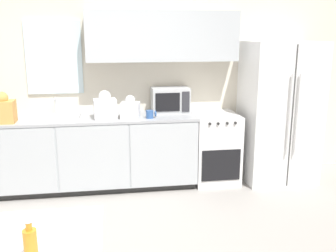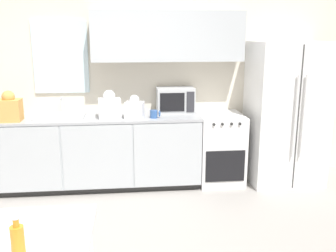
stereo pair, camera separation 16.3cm
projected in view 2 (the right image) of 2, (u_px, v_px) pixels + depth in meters
The scene contains 11 objects.
wall_back at pixel (128, 70), 4.82m from camera, with size 12.00×0.38×2.70m.
kitchen_counter at pixel (100, 151), 4.69m from camera, with size 2.51×0.67×0.91m.
oven_range at pixel (219, 148), 4.85m from camera, with size 0.57×0.66×0.90m.
refrigerator at pixel (285, 113), 4.79m from camera, with size 0.90×0.77×1.80m.
kitchen_sink at pixel (60, 116), 4.54m from camera, with size 0.59×0.41×0.22m.
microwave at pixel (175, 100), 4.78m from camera, with size 0.47×0.32×0.32m.
coffee_mug at pixel (154, 114), 4.47m from camera, with size 0.12×0.09×0.10m.
grocery_bag_0 at pixel (110, 106), 4.46m from camera, with size 0.28×0.25×0.33m.
grocery_bag_1 at pixel (9, 108), 4.29m from camera, with size 0.27×0.23×0.35m.
grocery_bag_2 at pixel (135, 108), 4.46m from camera, with size 0.25×0.22×0.28m.
drink_bottle at pixel (18, 240), 1.95m from camera, with size 0.07×0.07×0.24m.
Camera 2 is at (0.09, -2.86, 1.87)m, focal length 40.00 mm.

